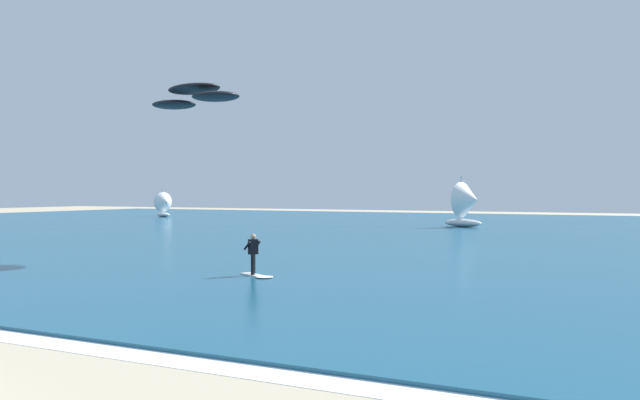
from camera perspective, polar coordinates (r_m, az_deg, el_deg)
name	(u,v)px	position (r m, az deg, el deg)	size (l,w,h in m)	color
ocean	(501,232)	(57.51, 15.19, -2.69)	(160.00, 90.00, 0.10)	navy
shoreline_foam	(123,348)	(15.67, -16.49, -12.04)	(100.02, 1.63, 0.01)	white
kitesurfer	(255,261)	(26.73, -5.54, -5.20)	(1.98, 1.46, 1.67)	white
kite	(194,96)	(37.25, -10.73, 8.73)	(7.53, 4.83, 1.09)	black
sailboat_outermost	(165,204)	(90.12, -13.13, -0.35)	(3.27, 2.93, 3.69)	white
sailboat_anchored_offshore	(468,204)	(64.24, 12.54, -0.32)	(4.28, 3.80, 4.81)	silver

